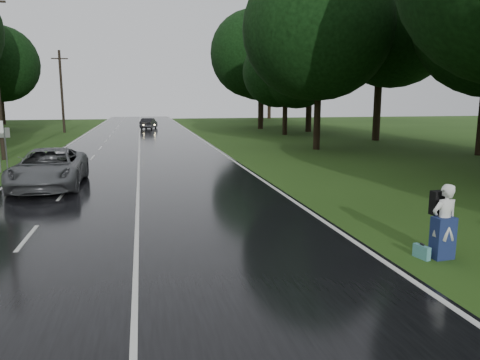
# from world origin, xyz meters

# --- Properties ---
(ground) EXTENTS (160.00, 160.00, 0.00)m
(ground) POSITION_xyz_m (0.00, 0.00, 0.00)
(ground) COLOR #264614
(ground) RESTS_ON ground
(road) EXTENTS (12.00, 140.00, 0.04)m
(road) POSITION_xyz_m (0.00, 20.00, 0.02)
(road) COLOR black
(road) RESTS_ON ground
(lane_center) EXTENTS (0.12, 140.00, 0.01)m
(lane_center) POSITION_xyz_m (0.00, 20.00, 0.04)
(lane_center) COLOR silver
(lane_center) RESTS_ON road
(grey_car) EXTENTS (2.82, 6.05, 1.68)m
(grey_car) POSITION_xyz_m (-3.78, 9.83, 0.88)
(grey_car) COLOR #535558
(grey_car) RESTS_ON road
(far_car) EXTENTS (2.36, 4.38, 1.37)m
(far_car) POSITION_xyz_m (1.16, 48.82, 0.72)
(far_car) COLOR black
(far_car) RESTS_ON road
(hitchhiker) EXTENTS (0.72, 0.65, 1.87)m
(hitchhiker) POSITION_xyz_m (7.37, -1.80, 0.87)
(hitchhiker) COLOR silver
(hitchhiker) RESTS_ON ground
(suitcase) EXTENTS (0.23, 0.48, 0.33)m
(suitcase) POSITION_xyz_m (6.88, -1.73, 0.17)
(suitcase) COLOR teal
(suitcase) RESTS_ON ground
(utility_pole_mid) EXTENTS (1.80, 0.28, 10.79)m
(utility_pole_mid) POSITION_xyz_m (-8.50, 20.36, 0.00)
(utility_pole_mid) COLOR black
(utility_pole_mid) RESTS_ON ground
(utility_pole_far) EXTENTS (1.80, 0.28, 9.24)m
(utility_pole_far) POSITION_xyz_m (-8.50, 44.46, 0.00)
(utility_pole_far) COLOR black
(utility_pole_far) RESTS_ON ground
(road_sign_a) EXTENTS (0.66, 0.10, 2.74)m
(road_sign_a) POSITION_xyz_m (-7.20, 14.85, 0.00)
(road_sign_a) COLOR white
(road_sign_a) RESTS_ON ground
(road_sign_b) EXTENTS (0.55, 0.10, 2.30)m
(road_sign_b) POSITION_xyz_m (-7.20, 16.15, 0.00)
(road_sign_b) COLOR white
(road_sign_b) RESTS_ON ground
(tree_right_d) EXTENTS (9.70, 9.70, 15.15)m
(tree_right_d) POSITION_xyz_m (13.45, 21.84, 0.00)
(tree_right_d) COLOR black
(tree_right_d) RESTS_ON ground
(tree_right_e) EXTENTS (7.40, 7.40, 11.57)m
(tree_right_e) POSITION_xyz_m (15.47, 36.17, 0.00)
(tree_right_e) COLOR black
(tree_right_e) RESTS_ON ground
(tree_right_f) EXTENTS (10.25, 10.25, 16.01)m
(tree_right_f) POSITION_xyz_m (15.37, 46.21, 0.00)
(tree_right_f) COLOR black
(tree_right_f) RESTS_ON ground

